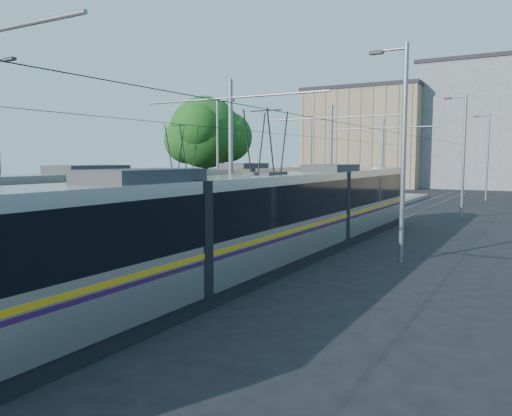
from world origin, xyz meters
The scene contains 13 objects.
ground centered at (0.00, 0.00, 0.00)m, with size 160.00×160.00×0.00m, color black.
platform centered at (0.00, 17.00, 0.15)m, with size 4.00×50.00×0.30m, color gray.
tactile_strip_left centered at (-1.45, 17.00, 0.30)m, with size 0.70×50.00×0.01m, color gray.
tactile_strip_right centered at (1.45, 17.00, 0.30)m, with size 0.70×50.00×0.01m, color gray.
rails centered at (0.00, 17.00, 0.02)m, with size 8.71×70.00×0.03m.
tram_left centered at (-3.60, 9.16, 1.71)m, with size 2.43×29.86×5.50m.
tram_right centered at (3.60, 4.65, 1.86)m, with size 2.43×30.99×5.50m.
catenary centered at (0.00, 14.15, 4.52)m, with size 9.20×70.00×7.00m.
street_lamps centered at (0.00, 21.00, 4.18)m, with size 15.18×38.22×8.00m.
shelter centered at (1.04, 15.60, 1.57)m, with size 1.04×1.27×2.43m.
tree centered at (-9.28, 19.77, 5.69)m, with size 5.79×5.35×8.41m.
building_left centered at (-10.00, 60.00, 6.89)m, with size 16.32×12.24×13.77m.
building_centre centered at (6.00, 64.00, 8.33)m, with size 18.36×14.28×16.64m.
Camera 1 is at (11.93, -10.56, 3.84)m, focal length 35.00 mm.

